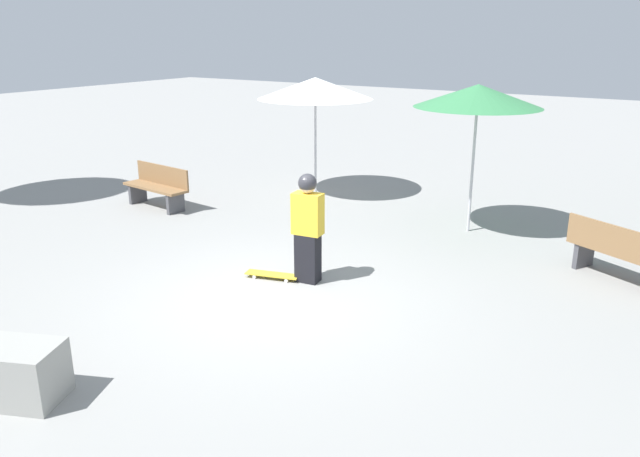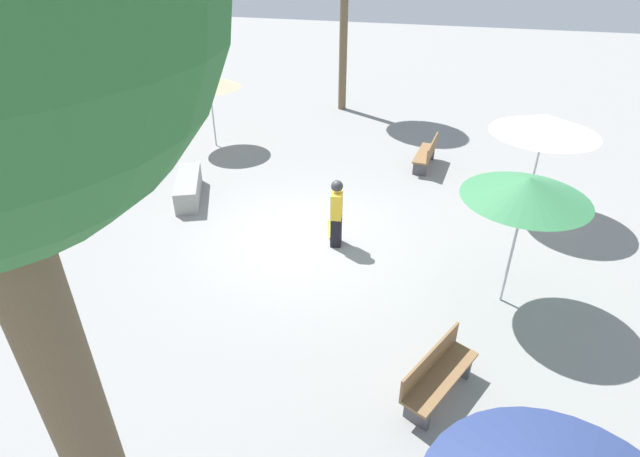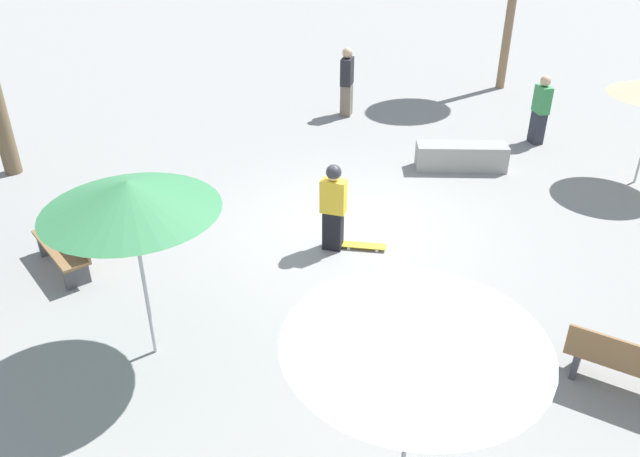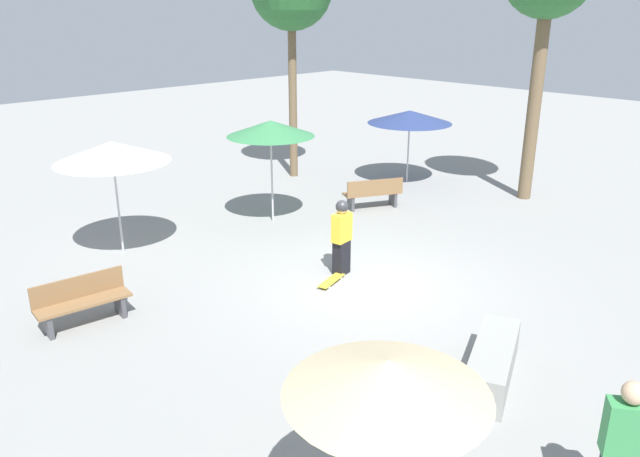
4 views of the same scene
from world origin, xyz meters
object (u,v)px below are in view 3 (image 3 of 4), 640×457
(skater_main, at_px, (333,205))
(bystander_far, at_px, (347,82))
(concrete_ledge, at_px, (461,157))
(shade_umbrella_white, at_px, (417,324))
(bystander_watching, at_px, (540,110))
(bench_far, at_px, (632,366))
(bench_near, at_px, (64,246))
(shade_umbrella_green, at_px, (129,196))
(skateboard, at_px, (363,246))

(skater_main, bearing_deg, bystander_far, 103.04)
(concrete_ledge, xyz_separation_m, shade_umbrella_white, (-8.58, -1.38, 2.01))
(bystander_watching, bearing_deg, bench_far, 160.22)
(bench_near, distance_m, bystander_watching, 10.98)
(shade_umbrella_white, bearing_deg, skater_main, 31.44)
(bench_far, bearing_deg, bystander_watching, 111.78)
(bystander_watching, bearing_deg, shade_umbrella_green, 124.91)
(skateboard, xyz_separation_m, concrete_ledge, (4.07, -0.76, 0.23))
(shade_umbrella_white, xyz_separation_m, shade_umbrella_green, (0.79, 3.79, 0.11))
(bench_far, distance_m, shade_umbrella_white, 3.88)
(concrete_ledge, height_order, bystander_watching, bystander_watching)
(concrete_ledge, xyz_separation_m, bystander_far, (2.23, 3.65, 0.62))
(shade_umbrella_white, xyz_separation_m, bystander_far, (10.81, 5.04, -1.40))
(bench_far, bearing_deg, shade_umbrella_green, -155.99)
(skateboard, xyz_separation_m, shade_umbrella_white, (-4.51, -2.14, 2.24))
(bystander_watching, bearing_deg, skater_main, 123.80)
(skateboard, bearing_deg, skater_main, -173.75)
(skateboard, relative_size, bench_far, 0.50)
(skater_main, bearing_deg, bystander_watching, 61.41)
(skater_main, height_order, shade_umbrella_white, shade_umbrella_white)
(skater_main, bearing_deg, skateboard, 14.56)
(concrete_ledge, bearing_deg, skateboard, 169.46)
(bench_near, distance_m, bystander_far, 9.02)
(shade_umbrella_white, relative_size, bystander_watching, 1.53)
(bench_near, distance_m, shade_umbrella_green, 3.48)
(bench_near, height_order, bench_far, same)
(skateboard, distance_m, concrete_ledge, 4.15)
(bystander_watching, xyz_separation_m, bystander_far, (-0.06, 4.96, 0.08))
(shade_umbrella_white, bearing_deg, skateboard, 25.38)
(shade_umbrella_green, bearing_deg, bench_near, 66.92)
(skater_main, xyz_separation_m, bystander_far, (6.50, 2.40, 0.05))
(skateboard, xyz_separation_m, bench_near, (-2.60, 4.28, 0.37))
(bystander_watching, bearing_deg, shade_umbrella_white, 145.55)
(shade_umbrella_green, relative_size, bystander_far, 1.44)
(bystander_watching, relative_size, bystander_far, 0.91)
(bench_far, bearing_deg, skateboard, 163.06)
(skater_main, distance_m, shade_umbrella_white, 5.26)
(shade_umbrella_white, bearing_deg, bystander_far, 24.98)
(bystander_far, bearing_deg, skater_main, 9.92)
(shade_umbrella_green, xyz_separation_m, bystander_watching, (10.08, -3.72, -1.58))
(skateboard, xyz_separation_m, shade_umbrella_green, (-3.72, 1.65, 2.35))
(shade_umbrella_green, bearing_deg, skater_main, -18.13)
(skateboard, relative_size, bench_near, 0.51)
(concrete_ledge, distance_m, bystander_far, 4.32)
(skateboard, height_order, bystander_watching, bystander_watching)
(concrete_ledge, xyz_separation_m, shade_umbrella_green, (-7.79, 2.41, 2.12))
(bystander_watching, height_order, bystander_far, bystander_far)
(skater_main, height_order, concrete_ledge, skater_main)
(bench_near, height_order, bystander_far, bystander_far)
(concrete_ledge, bearing_deg, bench_near, 142.91)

